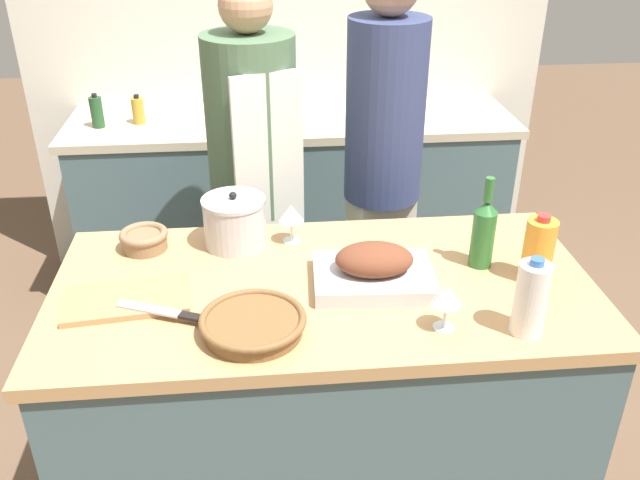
# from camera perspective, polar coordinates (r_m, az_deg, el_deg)

# --- Properties ---
(kitchen_island) EXTENTS (1.57, 0.79, 0.93)m
(kitchen_island) POSITION_cam_1_polar(r_m,az_deg,el_deg) (2.25, 0.30, -13.74)
(kitchen_island) COLOR #4C666B
(kitchen_island) RESTS_ON ground_plane
(back_counter) EXTENTS (2.19, 0.60, 0.92)m
(back_counter) POSITION_cam_1_polar(r_m,az_deg,el_deg) (3.55, -2.21, 3.16)
(back_counter) COLOR #4C666B
(back_counter) RESTS_ON ground_plane
(back_wall) EXTENTS (2.69, 0.10, 2.55)m
(back_wall) POSITION_cam_1_polar(r_m,az_deg,el_deg) (3.63, -2.82, 17.25)
(back_wall) COLOR silver
(back_wall) RESTS_ON ground_plane
(roasting_pan) EXTENTS (0.36, 0.27, 0.13)m
(roasting_pan) POSITION_cam_1_polar(r_m,az_deg,el_deg) (1.95, 4.55, -2.49)
(roasting_pan) COLOR #BCBCC1
(roasting_pan) RESTS_ON kitchen_island
(wicker_basket) EXTENTS (0.28, 0.28, 0.05)m
(wicker_basket) POSITION_cam_1_polar(r_m,az_deg,el_deg) (1.76, -5.67, -7.02)
(wicker_basket) COLOR brown
(wicker_basket) RESTS_ON kitchen_island
(cutting_board) EXTENTS (0.36, 0.23, 0.02)m
(cutting_board) POSITION_cam_1_polar(r_m,az_deg,el_deg) (1.96, -15.95, -4.78)
(cutting_board) COLOR #AD7F51
(cutting_board) RESTS_ON kitchen_island
(stock_pot) EXTENTS (0.20, 0.20, 0.18)m
(stock_pot) POSITION_cam_1_polar(r_m,az_deg,el_deg) (2.15, -7.20, 1.54)
(stock_pot) COLOR #B7B7BC
(stock_pot) RESTS_ON kitchen_island
(mixing_bowl) EXTENTS (0.15, 0.15, 0.06)m
(mixing_bowl) POSITION_cam_1_polar(r_m,az_deg,el_deg) (2.20, -14.59, 0.09)
(mixing_bowl) COLOR #846647
(mixing_bowl) RESTS_ON kitchen_island
(juice_jug) EXTENTS (0.09, 0.09, 0.21)m
(juice_jug) POSITION_cam_1_polar(r_m,az_deg,el_deg) (2.04, 17.91, -0.83)
(juice_jug) COLOR orange
(juice_jug) RESTS_ON kitchen_island
(milk_jug) EXTENTS (0.08, 0.08, 0.22)m
(milk_jug) POSITION_cam_1_polar(r_m,az_deg,el_deg) (1.80, 17.33, -4.74)
(milk_jug) COLOR white
(milk_jug) RESTS_ON kitchen_island
(wine_bottle_green) EXTENTS (0.07, 0.07, 0.29)m
(wine_bottle_green) POSITION_cam_1_polar(r_m,az_deg,el_deg) (2.07, 13.61, 0.69)
(wine_bottle_green) COLOR #28662D
(wine_bottle_green) RESTS_ON kitchen_island
(wine_glass_left) EXTENTS (0.08, 0.08, 0.13)m
(wine_glass_left) POSITION_cam_1_polar(r_m,az_deg,el_deg) (2.15, -2.44, 2.20)
(wine_glass_left) COLOR silver
(wine_glass_left) RESTS_ON kitchen_island
(wine_glass_right) EXTENTS (0.08, 0.08, 0.13)m
(wine_glass_right) POSITION_cam_1_polar(r_m,az_deg,el_deg) (1.76, 10.64, -4.71)
(wine_glass_right) COLOR silver
(wine_glass_right) RESTS_ON kitchen_island
(knife_chef) EXTENTS (0.28, 0.14, 0.01)m
(knife_chef) POSITION_cam_1_polar(r_m,az_deg,el_deg) (1.85, -12.39, -6.03)
(knife_chef) COLOR #B7B7BC
(knife_chef) RESTS_ON cutting_board
(condiment_bottle_tall) EXTENTS (0.06, 0.06, 0.16)m
(condiment_bottle_tall) POSITION_cam_1_polar(r_m,az_deg,el_deg) (3.39, -18.29, 10.20)
(condiment_bottle_tall) COLOR #234C28
(condiment_bottle_tall) RESTS_ON back_counter
(condiment_bottle_short) EXTENTS (0.06, 0.06, 0.18)m
(condiment_bottle_short) POSITION_cam_1_polar(r_m,az_deg,el_deg) (3.39, 7.48, 11.51)
(condiment_bottle_short) COLOR #234C28
(condiment_bottle_short) RESTS_ON back_counter
(condiment_bottle_extra) EXTENTS (0.06, 0.06, 0.14)m
(condiment_bottle_extra) POSITION_cam_1_polar(r_m,az_deg,el_deg) (3.40, -15.07, 10.49)
(condiment_bottle_extra) COLOR #B28E2D
(condiment_bottle_extra) RESTS_ON back_counter
(person_cook_aproned) EXTENTS (0.36, 0.38, 1.67)m
(person_cook_aproned) POSITION_cam_1_polar(r_m,az_deg,el_deg) (2.70, -5.54, 5.32)
(person_cook_aproned) COLOR beige
(person_cook_aproned) RESTS_ON ground_plane
(person_cook_guest) EXTENTS (0.30, 0.30, 1.73)m
(person_cook_guest) POSITION_cam_1_polar(r_m,az_deg,el_deg) (2.70, 5.32, 6.47)
(person_cook_guest) COLOR beige
(person_cook_guest) RESTS_ON ground_plane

